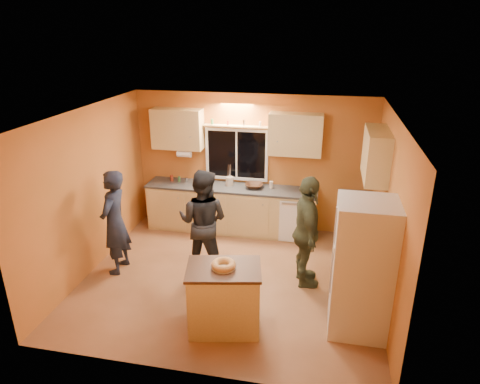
% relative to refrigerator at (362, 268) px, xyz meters
% --- Properties ---
extents(ground, '(4.50, 4.50, 0.00)m').
position_rel_refrigerator_xyz_m(ground, '(-1.89, 0.80, -0.90)').
color(ground, brown).
rests_on(ground, ground).
extents(room_shell, '(4.54, 4.04, 2.61)m').
position_rel_refrigerator_xyz_m(room_shell, '(-1.77, 1.21, 0.72)').
color(room_shell, '#C46F32').
rests_on(room_shell, ground).
extents(back_counter, '(4.23, 0.62, 0.90)m').
position_rel_refrigerator_xyz_m(back_counter, '(-1.88, 2.50, -0.45)').
color(back_counter, tan).
rests_on(back_counter, ground).
extents(right_counter, '(0.62, 1.84, 0.90)m').
position_rel_refrigerator_xyz_m(right_counter, '(0.06, 1.30, -0.45)').
color(right_counter, tan).
rests_on(right_counter, ground).
extents(refrigerator, '(0.72, 0.70, 1.80)m').
position_rel_refrigerator_xyz_m(refrigerator, '(0.00, 0.00, 0.00)').
color(refrigerator, silver).
rests_on(refrigerator, ground).
extents(island, '(1.04, 0.81, 0.90)m').
position_rel_refrigerator_xyz_m(island, '(-1.70, -0.34, -0.44)').
color(island, tan).
rests_on(island, ground).
extents(bundt_pastry, '(0.31, 0.31, 0.09)m').
position_rel_refrigerator_xyz_m(bundt_pastry, '(-1.70, -0.34, 0.05)').
color(bundt_pastry, tan).
rests_on(bundt_pastry, island).
extents(person_left, '(0.41, 0.63, 1.70)m').
position_rel_refrigerator_xyz_m(person_left, '(-3.71, 0.71, -0.05)').
color(person_left, black).
rests_on(person_left, ground).
extents(person_center, '(0.88, 0.71, 1.70)m').
position_rel_refrigerator_xyz_m(person_center, '(-2.36, 1.02, -0.05)').
color(person_center, black).
rests_on(person_center, ground).
extents(person_right, '(0.62, 1.08, 1.74)m').
position_rel_refrigerator_xyz_m(person_right, '(-0.74, 0.92, -0.03)').
color(person_right, '#303421').
rests_on(person_right, ground).
extents(mixing_bowl, '(0.35, 0.35, 0.08)m').
position_rel_refrigerator_xyz_m(mixing_bowl, '(-1.81, 2.54, 0.04)').
color(mixing_bowl, '#331F11').
rests_on(mixing_bowl, back_counter).
extents(utensil_crock, '(0.14, 0.14, 0.17)m').
position_rel_refrigerator_xyz_m(utensil_crock, '(-2.28, 2.56, 0.09)').
color(utensil_crock, beige).
rests_on(utensil_crock, back_counter).
extents(potted_plant, '(0.37, 0.34, 0.33)m').
position_rel_refrigerator_xyz_m(potted_plant, '(0.13, 1.27, 0.17)').
color(potted_plant, gray).
rests_on(potted_plant, right_counter).
extents(red_box, '(0.17, 0.13, 0.07)m').
position_rel_refrigerator_xyz_m(red_box, '(0.07, 1.69, 0.04)').
color(red_box, '#9C2E18').
rests_on(red_box, right_counter).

